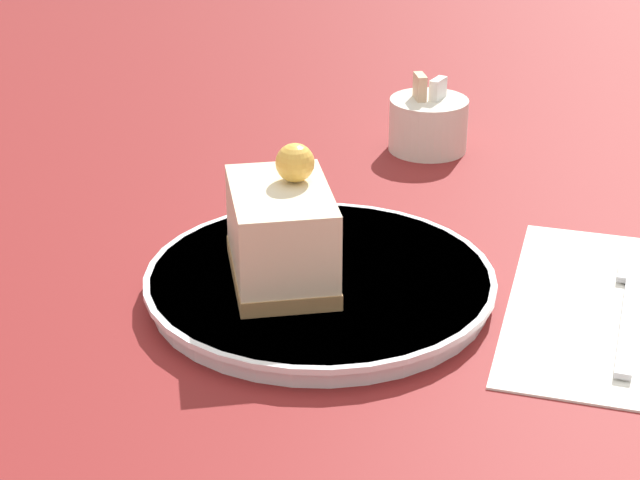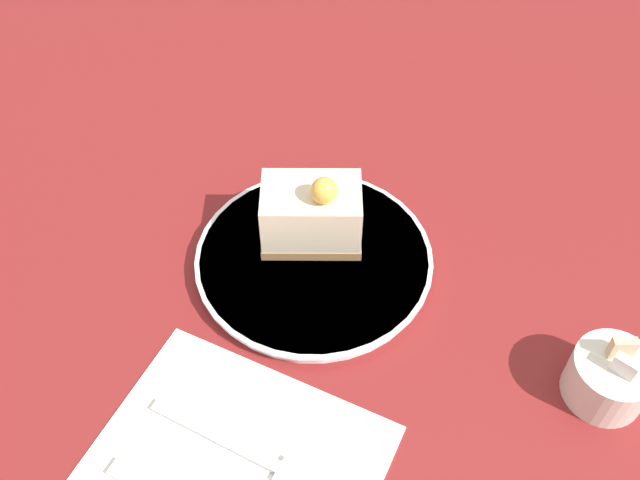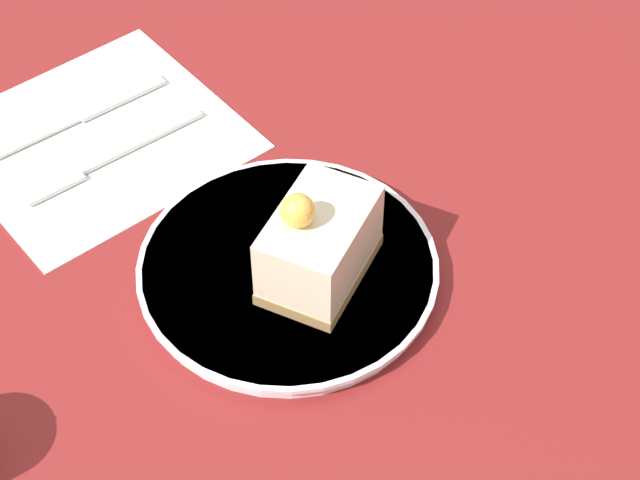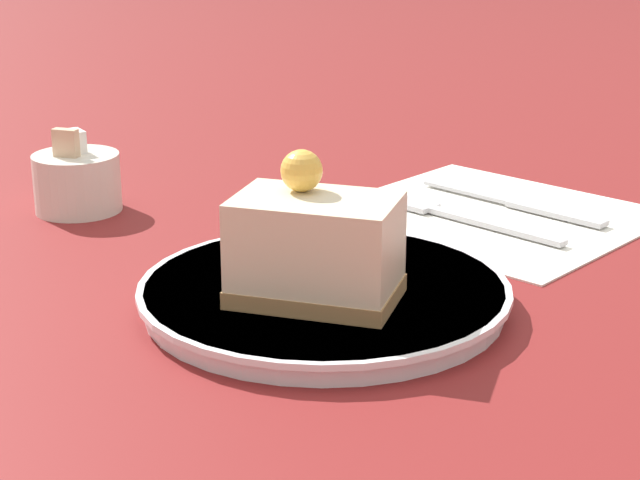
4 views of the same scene
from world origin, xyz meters
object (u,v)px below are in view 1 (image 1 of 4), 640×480
Objects in this scene: cake_slice at (282,232)px; sugar_bowl at (428,124)px; plate at (320,283)px; fork at (632,295)px.

cake_slice is 0.30m from sugar_bowl.
plate is 1.34× the size of fork.
sugar_bowl is at bearing 129.22° from fork.
fork is 2.51× the size of sugar_bowl.
plate is at bearing 4.58° from cake_slice.
fork is at bearing 5.57° from plate.
plate is 0.28m from sugar_bowl.
cake_slice is 0.23m from fork.
plate is 2.08× the size of cake_slice.
plate is at bearing -164.88° from fork.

